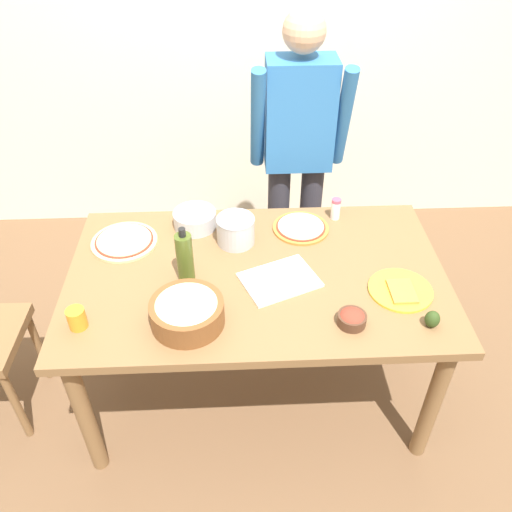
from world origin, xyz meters
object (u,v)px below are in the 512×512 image
object	(u,v)px
olive_oil_bottle	(185,257)
steel_pot	(236,230)
cup_orange	(77,318)
cutting_board_white	(280,280)
plate_with_slice	(401,290)
pizza_cooked_on_tray	(301,227)
avocado	(432,319)
dining_table	(257,288)
pizza_raw_on_board	(124,241)
popcorn_bowl	(187,311)
mixing_bowl_steel	(195,219)
salt_shaker	(336,209)
small_sauce_bowl	(352,318)
person_cook	(298,149)

from	to	relation	value
olive_oil_bottle	steel_pot	size ratio (longest dim) A/B	1.48
cup_orange	cutting_board_white	bearing A→B (deg)	15.78
plate_with_slice	steel_pot	xyz separation A→B (m)	(-0.66, 0.37, 0.06)
pizza_cooked_on_tray	avocado	distance (m)	0.77
dining_table	cutting_board_white	world-z (taller)	cutting_board_white
pizza_raw_on_board	popcorn_bowl	xyz separation A→B (m)	(0.32, -0.51, 0.05)
mixing_bowl_steel	steel_pot	xyz separation A→B (m)	(0.19, -0.13, 0.03)
pizza_cooked_on_tray	cup_orange	bearing A→B (deg)	-147.41
pizza_cooked_on_tray	steel_pot	size ratio (longest dim) A/B	1.51
olive_oil_bottle	cutting_board_white	size ratio (longest dim) A/B	0.85
salt_shaker	avocado	distance (m)	0.76
mixing_bowl_steel	cutting_board_white	bearing A→B (deg)	-47.97
small_sauce_bowl	mixing_bowl_steel	bearing A→B (deg)	133.17
dining_table	mixing_bowl_steel	xyz separation A→B (m)	(-0.27, 0.35, 0.13)
mixing_bowl_steel	plate_with_slice	bearing A→B (deg)	-30.10
dining_table	steel_pot	world-z (taller)	steel_pot
mixing_bowl_steel	cup_orange	distance (m)	0.75
steel_pot	dining_table	bearing A→B (deg)	-69.21
pizza_raw_on_board	mixing_bowl_steel	size ratio (longest dim) A/B	1.49
plate_with_slice	small_sauce_bowl	world-z (taller)	small_sauce_bowl
dining_table	pizza_raw_on_board	bearing A→B (deg)	158.32
person_cook	salt_shaker	distance (m)	0.42
person_cook	pizza_raw_on_board	bearing A→B (deg)	-148.10
person_cook	small_sauce_bowl	size ratio (longest dim) A/B	14.73
plate_with_slice	pizza_cooked_on_tray	bearing A→B (deg)	128.54
small_sauce_bowl	avocado	world-z (taller)	avocado
person_cook	avocado	world-z (taller)	person_cook
mixing_bowl_steel	salt_shaker	distance (m)	0.67
person_cook	pizza_cooked_on_tray	size ratio (longest dim) A/B	6.17
person_cook	salt_shaker	xyz separation A→B (m)	(0.15, -0.37, -0.13)
popcorn_bowl	avocado	distance (m)	0.92
popcorn_bowl	steel_pot	xyz separation A→B (m)	(0.19, 0.50, 0.00)
mixing_bowl_steel	cutting_board_white	distance (m)	0.55
olive_oil_bottle	cup_orange	bearing A→B (deg)	-146.81
plate_with_slice	small_sauce_bowl	bearing A→B (deg)	-144.54
steel_pot	small_sauce_bowl	bearing A→B (deg)	-51.07
pizza_cooked_on_tray	avocado	world-z (taller)	avocado
person_cook	pizza_cooked_on_tray	xyz separation A→B (m)	(-0.03, -0.45, -0.17)
small_sauce_bowl	cutting_board_white	bearing A→B (deg)	134.92
pizza_raw_on_board	olive_oil_bottle	xyz separation A→B (m)	(0.30, -0.26, 0.10)
person_cook	popcorn_bowl	bearing A→B (deg)	-116.85
mixing_bowl_steel	small_sauce_bowl	xyz separation A→B (m)	(0.62, -0.66, -0.01)
small_sauce_bowl	steel_pot	world-z (taller)	steel_pot
plate_with_slice	olive_oil_bottle	xyz separation A→B (m)	(-0.87, 0.12, 0.11)
olive_oil_bottle	salt_shaker	bearing A→B (deg)	30.53
pizza_cooked_on_tray	salt_shaker	size ratio (longest dim) A/B	2.48
cup_orange	cutting_board_white	xyz separation A→B (m)	(0.78, 0.22, -0.04)
plate_with_slice	mixing_bowl_steel	xyz separation A→B (m)	(-0.85, 0.49, 0.03)
small_sauce_bowl	steel_pot	distance (m)	0.68
pizza_raw_on_board	pizza_cooked_on_tray	xyz separation A→B (m)	(0.81, 0.07, -0.00)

